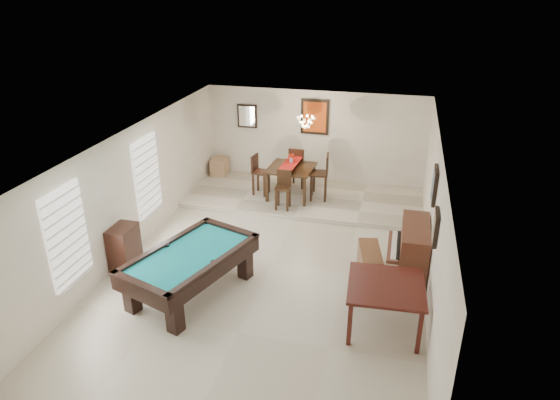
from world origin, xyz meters
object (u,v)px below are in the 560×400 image
at_px(chandelier, 306,118).
at_px(piano_bench, 370,262).
at_px(pool_table, 191,274).
at_px(flower_vase, 291,158).
at_px(apothecary_chest, 124,249).
at_px(dining_chair_east, 319,177).
at_px(dining_chair_south, 283,190).
at_px(square_table, 384,306).
at_px(dining_chair_north, 298,167).
at_px(dining_chair_west, 261,175).
at_px(upright_piano, 406,252).
at_px(corner_bench, 220,166).
at_px(dining_table, 291,180).

bearing_deg(chandelier, piano_bench, -58.46).
bearing_deg(pool_table, flower_vase, 98.14).
xyz_separation_m(apothecary_chest, chandelier, (2.77, 4.12, 1.73)).
bearing_deg(dining_chair_east, pool_table, -25.47).
relative_size(pool_table, dining_chair_east, 2.03).
bearing_deg(chandelier, dining_chair_south, -112.87).
height_order(square_table, chandelier, chandelier).
bearing_deg(apothecary_chest, square_table, -6.78).
relative_size(dining_chair_south, dining_chair_east, 0.79).
distance_m(dining_chair_north, chandelier, 1.67).
distance_m(pool_table, chandelier, 5.04).
xyz_separation_m(square_table, dining_chair_west, (-3.41, 4.61, 0.23)).
height_order(upright_piano, corner_bench, upright_piano).
bearing_deg(chandelier, square_table, -64.14).
height_order(dining_chair_south, dining_chair_west, dining_chair_west).
distance_m(corner_bench, chandelier, 3.39).
bearing_deg(flower_vase, apothecary_chest, -121.12).
xyz_separation_m(upright_piano, dining_chair_west, (-3.72, 3.02, 0.07)).
height_order(dining_chair_north, dining_chair_west, dining_chair_north).
height_order(pool_table, flower_vase, flower_vase).
relative_size(square_table, flower_vase, 4.77).
xyz_separation_m(upright_piano, dining_chair_north, (-2.90, 3.75, 0.10)).
distance_m(dining_table, dining_chair_west, 0.79).
bearing_deg(dining_table, apothecary_chest, -121.12).
bearing_deg(square_table, upright_piano, 79.22).
relative_size(pool_table, dining_chair_west, 2.32).
bearing_deg(flower_vase, dining_table, 180.00).
bearing_deg(corner_bench, dining_chair_north, -8.07).
bearing_deg(upright_piano, corner_bench, 142.19).
bearing_deg(piano_bench, dining_chair_north, 120.71).
bearing_deg(dining_chair_north, apothecary_chest, 66.74).
distance_m(upright_piano, corner_bench, 6.67).
relative_size(square_table, dining_chair_west, 1.16).
bearing_deg(dining_chair_north, piano_bench, 124.91).
xyz_separation_m(apothecary_chest, corner_bench, (0.10, 5.08, -0.11)).
height_order(square_table, dining_table, dining_table).
bearing_deg(dining_chair_north, chandelier, 120.47).
bearing_deg(piano_bench, upright_piano, 1.71).
relative_size(apothecary_chest, dining_chair_west, 0.89).
relative_size(pool_table, dining_chair_north, 2.18).
relative_size(pool_table, corner_bench, 4.62).
distance_m(piano_bench, apothecary_chest, 4.81).
xyz_separation_m(apothecary_chest, dining_chair_south, (2.41, 3.27, 0.13)).
distance_m(dining_table, dining_chair_east, 0.73).
xyz_separation_m(pool_table, dining_chair_east, (1.57, 4.48, 0.31)).
height_order(pool_table, dining_chair_south, dining_chair_south).
xyz_separation_m(upright_piano, chandelier, (-2.59, 3.13, 1.62)).
xyz_separation_m(dining_chair_south, dining_chair_west, (-0.76, 0.74, 0.05)).
distance_m(dining_chair_north, dining_chair_west, 1.10).
bearing_deg(corner_bench, dining_chair_south, -38.06).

